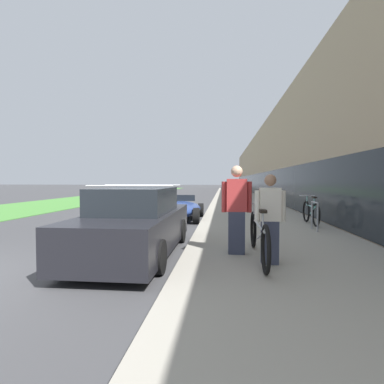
# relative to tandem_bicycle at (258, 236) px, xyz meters

# --- Properties ---
(sidewalk_slab) EXTENTS (4.31, 70.00, 0.15)m
(sidewalk_slab) POSITION_rel_tandem_bicycle_xyz_m (0.68, 19.34, -0.49)
(sidewalk_slab) COLOR gray
(sidewalk_slab) RESTS_ON ground
(storefront_facade) EXTENTS (10.01, 70.00, 6.73)m
(storefront_facade) POSITION_rel_tandem_bicycle_xyz_m (7.87, 27.34, 2.80)
(storefront_facade) COLOR tan
(storefront_facade) RESTS_ON ground
(lawn_strip) EXTENTS (6.02, 70.00, 0.03)m
(lawn_strip) POSITION_rel_tandem_bicycle_xyz_m (-12.25, 23.34, -0.54)
(lawn_strip) COLOR #478438
(lawn_strip) RESTS_ON ground
(tandem_bicycle) EXTENTS (0.52, 2.72, 0.98)m
(tandem_bicycle) POSITION_rel_tandem_bicycle_xyz_m (0.00, 0.00, 0.00)
(tandem_bicycle) COLOR black
(tandem_bicycle) RESTS_ON sidewalk_slab
(person_rider) EXTENTS (0.53, 0.21, 1.57)m
(person_rider) POSITION_rel_tandem_bicycle_xyz_m (0.16, -0.34, 0.38)
(person_rider) COLOR #33384C
(person_rider) RESTS_ON sidewalk_slab
(person_bystander) EXTENTS (0.60, 0.23, 1.76)m
(person_bystander) POSITION_rel_tandem_bicycle_xyz_m (-0.39, 0.33, 0.47)
(person_bystander) COLOR #33384C
(person_bystander) RESTS_ON sidewalk_slab
(bike_rack_hoop) EXTENTS (0.05, 0.60, 0.84)m
(bike_rack_hoop) POSITION_rel_tandem_bicycle_xyz_m (2.02, 3.42, 0.10)
(bike_rack_hoop) COLOR gray
(bike_rack_hoop) RESTS_ON sidewalk_slab
(cruiser_bike_nearest) EXTENTS (0.52, 1.89, 0.95)m
(cruiser_bike_nearest) POSITION_rel_tandem_bicycle_xyz_m (2.26, 4.67, -0.01)
(cruiser_bike_nearest) COLOR black
(cruiser_bike_nearest) RESTS_ON sidewalk_slab
(parked_sedan_curbside) EXTENTS (1.80, 4.48, 1.52)m
(parked_sedan_curbside) POSITION_rel_tandem_bicycle_xyz_m (-2.54, 0.64, 0.11)
(parked_sedan_curbside) COLOR black
(parked_sedan_curbside) RESTS_ON ground
(vintage_roadster_curbside) EXTENTS (1.83, 3.86, 1.00)m
(vintage_roadster_curbside) POSITION_rel_tandem_bicycle_xyz_m (-2.46, 6.43, -0.13)
(vintage_roadster_curbside) COLOR navy
(vintage_roadster_curbside) RESTS_ON ground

